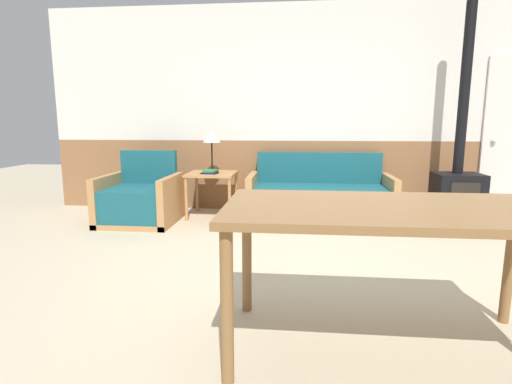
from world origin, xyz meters
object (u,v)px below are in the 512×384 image
armchair (140,201)px  side_table (212,179)px  wood_stove (458,176)px  dining_table (391,221)px  table_lamp (212,139)px  couch (319,199)px

armchair → side_table: size_ratio=1.45×
armchair → wood_stove: (3.76, 0.34, 0.31)m
dining_table → wood_stove: (1.42, 2.85, -0.13)m
side_table → dining_table: size_ratio=0.35×
table_lamp → dining_table: 3.40m
dining_table → table_lamp: bearing=117.3°
armchair → side_table: (0.80, 0.40, 0.22)m
table_lamp → wood_stove: wood_stove is taller
table_lamp → dining_table: (1.56, -3.01, -0.29)m
wood_stove → armchair: bearing=-174.8°
side_table → armchair: bearing=-153.6°
side_table → table_lamp: 0.51m
wood_stove → dining_table: bearing=-116.5°
table_lamp → dining_table: bearing=-62.7°
table_lamp → dining_table: table_lamp is taller
armchair → dining_table: size_ratio=0.51×
couch → table_lamp: size_ratio=3.34×
armchair → wood_stove: size_ratio=0.34×
couch → table_lamp: table_lamp is taller
couch → side_table: (-1.36, -0.02, 0.23)m
couch → armchair: (-2.15, -0.41, 0.01)m
wood_stove → couch: bearing=177.4°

